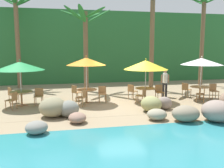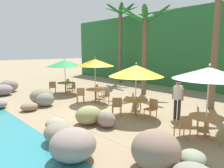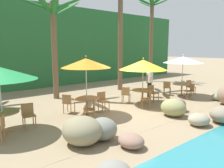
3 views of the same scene
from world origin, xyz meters
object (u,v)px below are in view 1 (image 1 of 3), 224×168
Objects in this scene: chair_orange_left at (82,97)px; dining_table_yellow at (145,90)px; chair_green_left at (13,99)px; dining_table_white at (200,89)px; chair_yellow_seaward at (159,91)px; umbrella_orange at (86,61)px; chair_green_inland at (12,94)px; dining_table_green at (21,94)px; waiter_in_white at (165,81)px; chair_orange_inland at (76,92)px; chair_orange_seaward at (102,93)px; umbrella_yellow at (146,65)px; umbrella_green at (20,66)px; chair_green_seaward at (39,95)px; palm_tree_fourth at (203,26)px; chair_white_seaward at (214,90)px; palm_tree_third at (152,23)px; dining_table_orange at (87,92)px; palm_tree_nearest at (17,25)px; umbrella_white at (202,61)px; chair_white_inland at (186,89)px; palm_tree_second at (85,33)px; chair_white_left at (202,93)px; chair_yellow_left at (142,95)px.

chair_orange_left is 0.79× the size of dining_table_yellow.
chair_green_left is 10.06m from dining_table_white.
dining_table_white is at bearing -5.78° from chair_yellow_seaward.
chair_green_inland is at bearing 170.13° from umbrella_orange.
chair_yellow_seaward is at bearing -1.75° from dining_table_green.
dining_table_green is 1.26× the size of chair_green_left.
waiter_in_white reaches higher than chair_green_inland.
chair_orange_inland and chair_yellow_seaward have the same top height.
chair_orange_seaward is 0.36× the size of umbrella_yellow.
chair_green_inland is at bearing 131.22° from umbrella_green.
chair_green_seaward and chair_orange_seaward have the same top height.
chair_orange_inland is 11.85m from palm_tree_fourth.
chair_orange_left is 12.25m from palm_tree_fourth.
palm_tree_third is at bearing 120.56° from chair_white_seaward.
dining_table_orange is at bearing 90.00° from umbrella_orange.
palm_tree_nearest is at bearing 119.64° from chair_orange_left.
chair_white_seaward is at bearing -3.61° from umbrella_orange.
chair_orange_left is 6.97m from umbrella_white.
dining_table_orange is at bearing 12.15° from chair_green_left.
dining_table_yellow is (3.21, -0.25, 0.00)m from dining_table_orange.
palm_tree_nearest is (-10.26, 5.97, 4.04)m from chair_white_inland.
palm_tree_second is at bearing -173.46° from palm_tree_fourth.
waiter_in_white is (-1.69, 1.06, 0.37)m from dining_table_white.
chair_orange_left is at bearing -141.14° from palm_tree_third.
palm_tree_nearest is (-10.76, 6.66, 2.38)m from umbrella_white.
palm_tree_nearest is 5.32m from palm_tree_second.
umbrella_white is 2.85× the size of chair_white_left.
umbrella_white is (6.45, -0.43, 1.56)m from dining_table_orange.
umbrella_yellow is 5.28m from palm_tree_second.
chair_green_seaward is 8.42m from chair_white_inland.
chair_orange_inland reaches higher than dining_table_white.
chair_orange_seaward is 5.86m from umbrella_white.
chair_yellow_seaward is (4.37, 0.60, 0.00)m from chair_orange_left.
dining_table_green is 0.15× the size of palm_tree_third.
dining_table_green is 1.26× the size of chair_green_inland.
chair_green_inland is 7.31m from umbrella_yellow.
chair_orange_inland is 1.00× the size of chair_yellow_left.
chair_orange_seaward is at bearing 173.71° from umbrella_yellow.
chair_green_inland is 11.25m from chair_white_seaward.
dining_table_orange is at bearing 175.53° from umbrella_yellow.
chair_orange_left reaches higher than dining_table_green.
dining_table_green is 14.50m from palm_tree_fourth.
dining_table_orange is at bearing -153.53° from palm_tree_fourth.
chair_orange_inland is (2.78, 0.63, -0.10)m from dining_table_green.
umbrella_orange reaches higher than chair_yellow_left.
umbrella_yellow is 0.34× the size of palm_tree_fourth.
chair_green_seaward is 0.79× the size of dining_table_white.
chair_white_seaward is at bearing -3.61° from dining_table_orange.
chair_green_inland is 14.84m from palm_tree_fourth.
chair_green_left is 1.00× the size of chair_orange_left.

